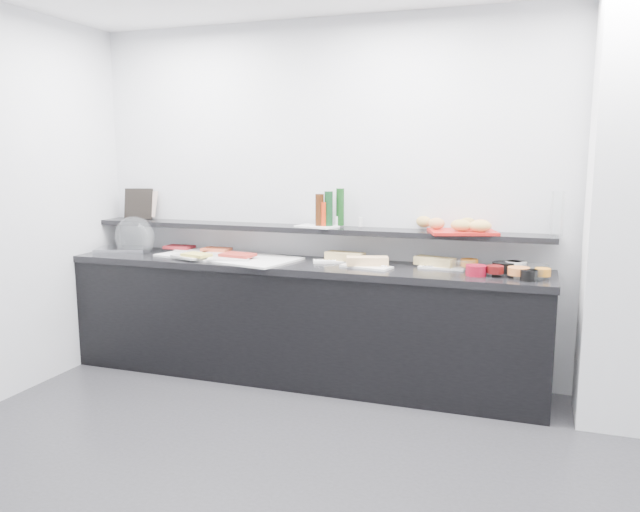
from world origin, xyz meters
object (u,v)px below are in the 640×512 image
(sandwich_plate_mid, at_px, (366,267))
(bread_tray, at_px, (462,232))
(framed_print, at_px, (139,204))
(cloche_base, at_px, (123,250))
(carafe, at_px, (557,214))
(condiment_tray, at_px, (317,226))

(sandwich_plate_mid, relative_size, bread_tray, 0.80)
(framed_print, bearing_deg, sandwich_plate_mid, -22.93)
(cloche_base, bearing_deg, sandwich_plate_mid, -20.85)
(cloche_base, height_order, sandwich_plate_mid, cloche_base)
(sandwich_plate_mid, distance_m, carafe, 1.34)
(carafe, bearing_deg, bread_tray, -175.18)
(bread_tray, bearing_deg, framed_print, 160.20)
(condiment_tray, xyz_separation_m, bread_tray, (1.08, -0.01, 0.00))
(cloche_base, xyz_separation_m, sandwich_plate_mid, (2.07, -0.03, -0.01))
(condiment_tray, bearing_deg, cloche_base, -159.02)
(cloche_base, distance_m, carafe, 3.35)
(sandwich_plate_mid, relative_size, carafe, 1.20)
(framed_print, xyz_separation_m, carafe, (3.33, -0.03, 0.02))
(framed_print, relative_size, bread_tray, 0.58)
(carafe, bearing_deg, condiment_tray, -178.61)
(cloche_base, relative_size, condiment_tray, 1.36)
(framed_print, height_order, condiment_tray, framed_print)
(condiment_tray, relative_size, carafe, 0.99)
(sandwich_plate_mid, height_order, bread_tray, bread_tray)
(sandwich_plate_mid, xyz_separation_m, condiment_tray, (-0.44, 0.20, 0.25))
(cloche_base, distance_m, sandwich_plate_mid, 2.07)
(carafe, bearing_deg, sandwich_plate_mid, -168.93)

